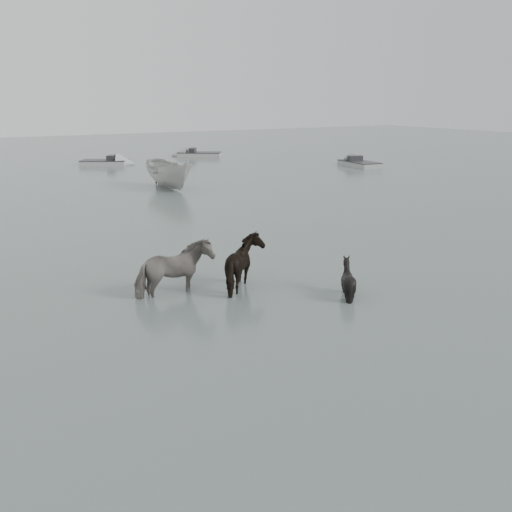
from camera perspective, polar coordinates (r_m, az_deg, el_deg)
name	(u,v)px	position (r m, az deg, el deg)	size (l,w,h in m)	color
ground	(241,320)	(13.39, -1.52, -6.45)	(140.00, 140.00, 0.00)	#51605C
pony_pinto	(173,263)	(14.98, -8.26, -0.69)	(0.93, 2.04, 1.73)	black
pony_dark	(247,259)	(15.37, -0.95, -0.31)	(1.61, 1.38, 1.62)	black
pony_black	(348,272)	(15.08, 9.19, -1.57)	(1.01, 1.13, 1.25)	black
boat_small	(169,172)	(33.02, -8.65, 8.26)	(1.75, 4.66, 1.80)	#AFAFAA
skiff_port	(360,161)	(43.91, 10.32, 9.29)	(4.97, 1.60, 0.75)	#969997
skiff_mid	(104,160)	(45.67, -14.95, 9.25)	(4.76, 1.60, 0.75)	#A6A9A7
skiff_star	(200,152)	(50.76, -5.66, 10.29)	(5.15, 1.60, 0.75)	#A9A8A4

